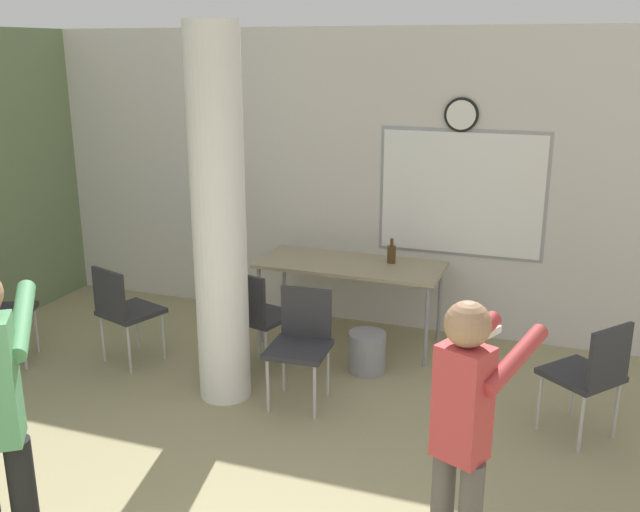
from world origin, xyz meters
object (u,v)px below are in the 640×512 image
(folding_table, at_px, (350,269))
(chair_mid_room, at_px, (590,371))
(bottle_on_table, at_px, (391,254))
(chair_table_front, at_px, (301,338))
(chair_table_left, at_px, (256,312))
(person_playing_side, at_px, (464,429))
(chair_near_pillar, at_px, (124,307))

(folding_table, height_order, chair_mid_room, chair_mid_room)
(bottle_on_table, height_order, chair_table_front, bottle_on_table)
(chair_mid_room, bearing_deg, chair_table_front, -176.07)
(folding_table, bearing_deg, chair_table_front, -90.25)
(chair_mid_room, bearing_deg, chair_table_left, 174.36)
(chair_table_left, bearing_deg, bottle_on_table, 46.57)
(person_playing_side, bearing_deg, folding_table, 116.87)
(chair_mid_room, xyz_separation_m, chair_near_pillar, (-3.70, -0.02, 0.00))
(chair_table_front, height_order, person_playing_side, person_playing_side)
(bottle_on_table, distance_m, chair_table_front, 1.43)
(folding_table, bearing_deg, bottle_on_table, 21.64)
(chair_table_front, bearing_deg, person_playing_side, -48.42)
(chair_table_left, distance_m, person_playing_side, 2.88)
(folding_table, relative_size, chair_near_pillar, 1.90)
(chair_mid_room, bearing_deg, folding_table, 152.28)
(chair_table_left, height_order, person_playing_side, person_playing_side)
(chair_near_pillar, bearing_deg, chair_mid_room, 0.37)
(folding_table, bearing_deg, chair_table_left, -124.41)
(bottle_on_table, height_order, chair_mid_room, bottle_on_table)
(folding_table, height_order, person_playing_side, person_playing_side)
(folding_table, distance_m, chair_mid_room, 2.32)
(chair_near_pillar, relative_size, person_playing_side, 0.56)
(chair_table_front, xyz_separation_m, chair_near_pillar, (-1.65, 0.12, 0.00))
(bottle_on_table, distance_m, person_playing_side, 3.18)
(chair_mid_room, height_order, chair_near_pillar, same)
(chair_table_left, relative_size, chair_near_pillar, 1.00)
(chair_near_pillar, bearing_deg, chair_table_front, -4.07)
(chair_mid_room, bearing_deg, bottle_on_table, 144.59)
(bottle_on_table, bearing_deg, folding_table, -158.36)
(chair_table_left, xyz_separation_m, chair_table_front, (0.55, -0.40, 0.00))
(chair_table_front, bearing_deg, folding_table, 89.75)
(chair_mid_room, distance_m, person_playing_side, 1.92)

